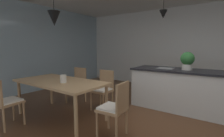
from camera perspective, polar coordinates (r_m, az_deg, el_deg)
ground_plane at (r=3.14m, az=14.72°, el=-19.62°), size 10.00×8.40×0.04m
wall_back_kitchen at (r=5.98m, az=26.26°, el=6.13°), size 10.00×0.12×2.70m
window_wall_left_glazing at (r=5.66m, az=-27.13°, el=6.07°), size 0.06×8.40×2.70m
dining_table at (r=3.45m, az=-17.28°, el=-5.12°), size 1.86×0.92×0.73m
chair_far_right at (r=3.77m, az=-3.04°, el=-6.78°), size 0.41×0.41×0.87m
chair_kitchen_end at (r=2.63m, az=1.02°, el=-13.04°), size 0.43×0.43×0.87m
chair_far_left at (r=4.33m, az=-11.85°, el=-5.09°), size 0.43×0.43×0.87m
chair_near_left at (r=3.45m, az=-32.68°, el=-9.26°), size 0.43×0.43×0.87m
kitchen_island at (r=4.08m, az=21.36°, el=-6.37°), size 1.99×0.84×0.91m
pendant_over_table at (r=3.48m, az=-19.09°, el=15.80°), size 0.23×0.23×0.91m
pendant_over_island_main at (r=4.15m, az=17.06°, el=17.27°), size 0.18×0.18×0.66m
potted_plant_on_island at (r=3.95m, az=24.30°, el=2.59°), size 0.29×0.29×0.39m
vase_on_dining_table at (r=3.23m, az=-16.25°, el=-3.37°), size 0.11×0.11×0.15m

